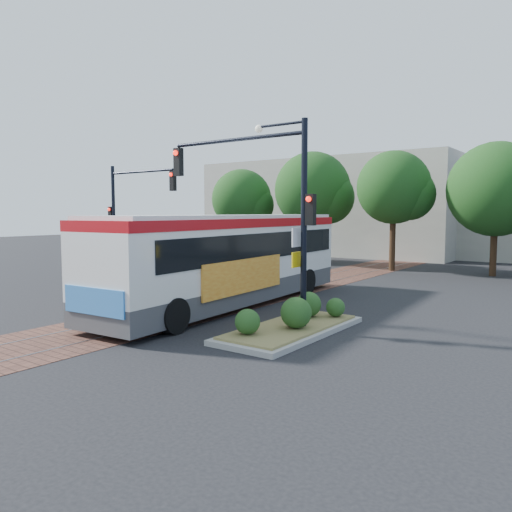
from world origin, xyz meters
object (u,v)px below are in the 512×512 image
(traffic_island, at_px, (293,321))
(officer, at_px, (188,264))
(city_bus, at_px, (231,255))
(signal_pole_left, at_px, (127,206))
(parked_car, at_px, (202,257))
(signal_pole_main, at_px, (269,192))

(traffic_island, distance_m, officer, 12.40)
(city_bus, xyz_separation_m, traffic_island, (4.23, -2.34, -1.59))
(signal_pole_left, bearing_deg, parked_car, 95.36)
(signal_pole_left, relative_size, officer, 3.51)
(signal_pole_left, distance_m, parked_car, 7.21)
(signal_pole_main, height_order, signal_pole_left, signal_pole_main)
(signal_pole_left, bearing_deg, signal_pole_main, -21.45)
(city_bus, bearing_deg, signal_pole_main, -38.11)
(traffic_island, distance_m, parked_car, 17.86)
(traffic_island, height_order, parked_car, parked_car)
(officer, bearing_deg, parked_car, -88.52)
(traffic_island, xyz_separation_m, signal_pole_left, (-13.19, 4.89, 3.54))
(city_bus, distance_m, signal_pole_main, 4.56)
(signal_pole_left, xyz_separation_m, officer, (2.69, 1.68, -3.01))
(signal_pole_main, bearing_deg, officer, 145.80)
(city_bus, relative_size, traffic_island, 2.50)
(parked_car, bearing_deg, officer, -125.63)
(city_bus, height_order, signal_pole_main, signal_pole_main)
(city_bus, xyz_separation_m, officer, (-6.27, 4.23, -1.07))
(signal_pole_main, distance_m, officer, 12.00)
(traffic_island, xyz_separation_m, officer, (-10.50, 6.58, 0.52))
(city_bus, height_order, officer, city_bus)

